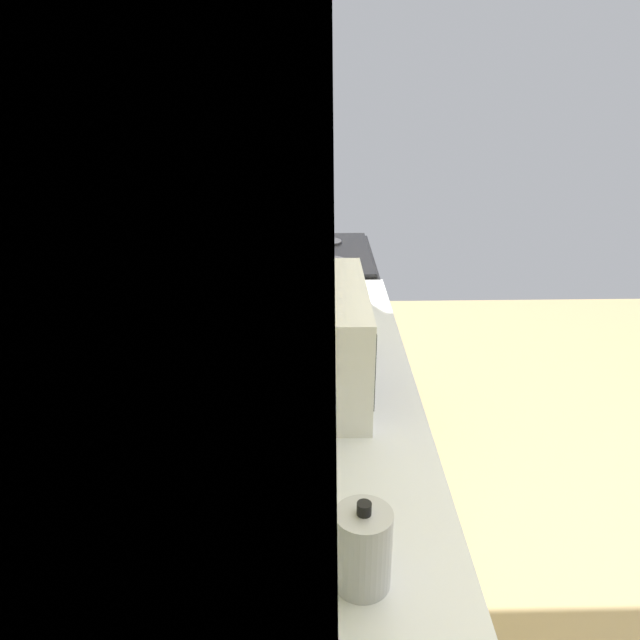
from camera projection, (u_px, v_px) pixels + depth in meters
wall_back at (144, 287)px, 1.44m from camera, size 4.16×0.12×2.73m
upper_cabinets at (199, 62)px, 0.91m from camera, size 2.28×0.30×0.68m
oven_range at (309, 339)px, 3.27m from camera, size 0.67×0.64×1.09m
microwave at (303, 340)px, 1.88m from camera, size 0.53×0.38×0.32m
kettle at (363, 548)px, 1.22m from camera, size 0.15×0.11×0.19m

